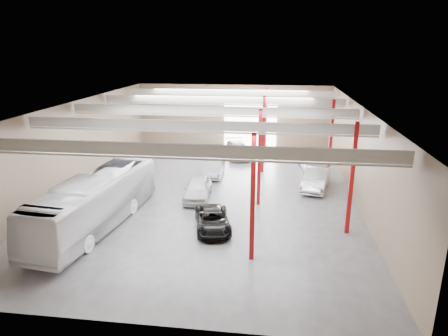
% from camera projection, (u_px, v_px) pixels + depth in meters
% --- Properties ---
extents(depot_shell, '(22.12, 32.12, 7.06)m').
position_uv_depth(depot_shell, '(214.00, 130.00, 30.81)').
color(depot_shell, '#4B4B50').
rests_on(depot_shell, ground).
extents(coach_bus, '(4.21, 12.50, 3.41)m').
position_uv_depth(coach_bus, '(96.00, 201.00, 25.35)').
color(coach_bus, white).
rests_on(coach_bus, ground).
extents(black_sedan, '(3.08, 4.89, 1.26)m').
position_uv_depth(black_sedan, '(213.00, 220.00, 25.20)').
color(black_sedan, black).
rests_on(black_sedan, ground).
extents(car_row_a, '(2.21, 4.82, 1.60)m').
position_uv_depth(car_row_a, '(198.00, 188.00, 30.33)').
color(car_row_a, silver).
rests_on(car_row_a, ground).
extents(car_row_b, '(1.79, 4.84, 1.58)m').
position_uv_depth(car_row_b, '(214.00, 166.00, 35.92)').
color(car_row_b, '#B9B9BE').
rests_on(car_row_b, ground).
extents(car_row_c, '(3.50, 5.80, 1.57)m').
position_uv_depth(car_row_c, '(238.00, 150.00, 41.77)').
color(car_row_c, gray).
rests_on(car_row_c, ground).
extents(car_right_near, '(2.91, 5.44, 1.70)m').
position_uv_depth(car_right_near, '(316.00, 178.00, 32.45)').
color(car_right_near, '#B6B7BB').
rests_on(car_right_near, ground).
extents(car_right_far, '(2.41, 4.85, 1.59)m').
position_uv_depth(car_right_far, '(311.00, 162.00, 37.40)').
color(car_right_far, silver).
rests_on(car_right_far, ground).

